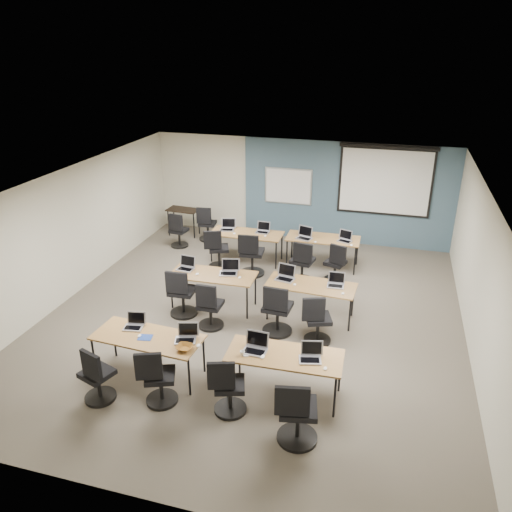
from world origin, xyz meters
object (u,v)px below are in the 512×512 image
(laptop_7, at_px, (336,282))
(task_chair_4, at_px, (182,296))
(task_chair_6, at_px, (277,313))
(spare_chair_a, at_px, (207,227))
(whiteboard, at_px, (288,186))
(laptop_10, at_px, (305,235))
(task_chair_2, at_px, (228,390))
(task_chair_5, at_px, (210,309))
(task_chair_0, at_px, (97,379))
(task_chair_8, at_px, (217,252))
(training_table_front_right, at_px, (285,357))
(task_chair_10, at_px, (302,265))
(training_table_back_left, at_px, (247,235))
(laptop_2, at_px, (256,346))
(utility_table, at_px, (183,213))
(task_chair_1, at_px, (158,381))
(projector_screen, at_px, (386,177))
(laptop_9, at_px, (263,230))
(spare_chair_b, at_px, (178,233))
(laptop_4, at_px, (186,266))
(task_chair_11, at_px, (336,266))
(laptop_5, at_px, (229,270))
(laptop_1, at_px, (186,336))
(training_table_mid_right, at_px, (311,287))
(training_table_front_left, at_px, (148,339))
(laptop_3, at_px, (311,355))
(training_table_mid_left, at_px, (213,276))
(laptop_0, at_px, (134,324))
(task_chair_7, at_px, (317,323))
(training_table_back_right, at_px, (323,240))
(laptop_8, at_px, (228,227))
(laptop_6, at_px, (285,276))

(laptop_7, bearing_deg, task_chair_4, -169.72)
(task_chair_6, bearing_deg, spare_chair_a, 128.90)
(whiteboard, bearing_deg, laptop_10, -65.84)
(task_chair_2, height_order, laptop_10, laptop_10)
(task_chair_5, bearing_deg, task_chair_2, -62.98)
(task_chair_0, bearing_deg, task_chair_8, 107.53)
(training_table_front_right, relative_size, task_chair_10, 1.72)
(training_table_back_left, distance_m, spare_chair_a, 1.76)
(training_table_front_right, bearing_deg, laptop_2, 178.22)
(task_chair_4, distance_m, utility_table, 4.51)
(task_chair_1, bearing_deg, projector_screen, 47.39)
(whiteboard, xyz_separation_m, task_chair_6, (0.89, -4.91, -1.02))
(training_table_back_left, relative_size, laptop_9, 5.47)
(laptop_2, xyz_separation_m, spare_chair_b, (-3.54, 5.08, -0.41))
(laptop_4, bearing_deg, task_chair_8, 93.20)
(task_chair_11, distance_m, utility_table, 4.84)
(laptop_5, bearing_deg, task_chair_10, 34.74)
(laptop_1, bearing_deg, training_table_mid_right, 40.60)
(projector_screen, bearing_deg, utility_table, -173.61)
(projector_screen, distance_m, task_chair_5, 5.99)
(laptop_5, bearing_deg, task_chair_1, -105.26)
(task_chair_11, bearing_deg, training_table_front_right, -74.47)
(whiteboard, xyz_separation_m, training_table_front_right, (1.40, -6.57, -0.77))
(task_chair_2, distance_m, task_chair_4, 3.02)
(task_chair_4, distance_m, laptop_10, 3.54)
(laptop_1, bearing_deg, laptop_10, 61.81)
(task_chair_10, bearing_deg, task_chair_11, 28.30)
(laptop_1, xyz_separation_m, task_chair_10, (1.12, 3.90, -0.37))
(training_table_front_left, distance_m, laptop_3, 2.62)
(projector_screen, relative_size, task_chair_6, 2.31)
(training_table_mid_left, relative_size, laptop_0, 5.64)
(training_table_front_right, distance_m, task_chair_7, 1.60)
(laptop_5, xyz_separation_m, task_chair_5, (-0.08, -0.96, -0.40))
(spare_chair_a, bearing_deg, projector_screen, 3.90)
(laptop_4, height_order, task_chair_5, laptop_4)
(training_table_mid_right, distance_m, training_table_back_right, 2.50)
(training_table_front_right, relative_size, laptop_8, 4.97)
(laptop_6, bearing_deg, training_table_mid_right, -1.60)
(training_table_front_right, relative_size, task_chair_1, 1.80)
(task_chair_1, distance_m, task_chair_5, 2.23)
(laptop_9, relative_size, utility_table, 0.37)
(task_chair_1, relative_size, task_chair_8, 0.98)
(training_table_back_left, relative_size, laptop_6, 4.91)
(laptop_1, bearing_deg, task_chair_6, 40.95)
(laptop_10, bearing_deg, task_chair_6, -70.62)
(laptop_3, relative_size, task_chair_5, 0.34)
(training_table_back_left, height_order, laptop_1, laptop_1)
(laptop_9, relative_size, task_chair_10, 0.32)
(laptop_6, relative_size, task_chair_6, 0.35)
(task_chair_8, bearing_deg, task_chair_6, -71.29)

